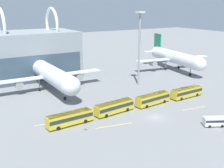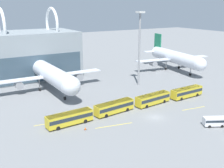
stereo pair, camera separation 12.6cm
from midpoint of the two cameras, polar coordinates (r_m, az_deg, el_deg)
name	(u,v)px [view 1 (the left image)]	position (r m, az deg, el deg)	size (l,w,h in m)	color
ground_plane	(155,117)	(74.25, 8.67, -6.70)	(440.00, 440.00, 0.00)	slate
airliner_at_gate_near	(51,74)	(96.76, -12.37, 1.99)	(37.65, 39.40, 15.14)	silver
airliner_at_gate_far	(174,57)	(128.12, 12.50, 5.36)	(36.25, 38.80, 14.75)	silver
shuttle_bus_0	(70,118)	(69.07, -8.64, -6.81)	(11.80, 3.32, 3.12)	gold
shuttle_bus_1	(114,107)	(75.47, 0.41, -4.63)	(11.89, 3.97, 3.12)	gold
shuttle_bus_2	(153,98)	(82.83, 8.25, -2.91)	(11.88, 3.84, 3.12)	gold
shuttle_bus_3	(187,92)	(91.23, 14.89, -1.53)	(11.78, 3.19, 3.12)	gold
service_van_foreground	(215,121)	(72.21, 20.08, -7.06)	(5.62, 4.29, 2.23)	silver
floodlight_mast	(139,42)	(99.88, 5.57, 8.51)	(2.40, 2.40, 26.06)	gray
lane_stripe_0	(57,122)	(71.89, -11.23, -7.60)	(11.28, 0.25, 0.01)	yellow
lane_stripe_1	(194,108)	(82.73, 16.19, -4.77)	(7.80, 0.25, 0.01)	yellow
lane_stripe_2	(114,125)	(68.70, 0.43, -8.42)	(9.51, 0.25, 0.01)	yellow
traffic_cone_0	(85,128)	(66.67, -5.48, -8.98)	(0.59, 0.59, 0.68)	black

